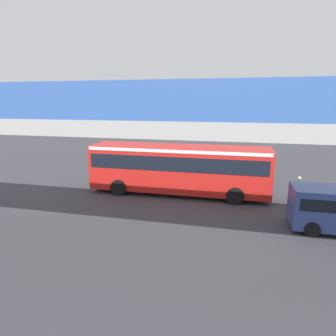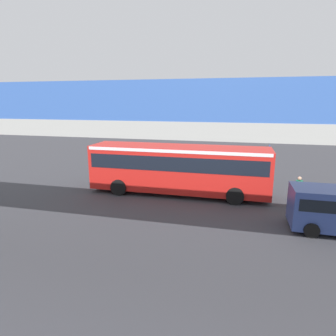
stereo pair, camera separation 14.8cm
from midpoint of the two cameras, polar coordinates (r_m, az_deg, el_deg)
name	(u,v)px [view 1 (the left image)]	position (r m, az deg, el deg)	size (l,w,h in m)	color
ground	(190,187)	(20.53, 4.11, -3.86)	(80.00, 80.00, 0.00)	#38383D
city_bus	(178,166)	(18.72, 1.84, 0.47)	(11.54, 2.85, 3.15)	red
pedestrian	(298,191)	(18.27, 24.14, -4.25)	(0.38, 0.38, 1.79)	#2D2D38
traffic_sign	(268,157)	(22.70, 19.01, 2.01)	(0.08, 0.60, 2.80)	slate
lane_dash_leftmost	(247,181)	(22.76, 15.18, -2.59)	(2.00, 0.20, 0.01)	silver
lane_dash_left	(195,178)	(22.96, 5.16, -2.04)	(2.00, 0.20, 0.01)	silver
lane_dash_centre	(147,175)	(23.84, -4.39, -1.46)	(2.00, 0.20, 0.01)	silver
pedestrian_overpass	(141,136)	(9.53, -5.88, 6.27)	(30.21, 2.60, 6.52)	#9E9E99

